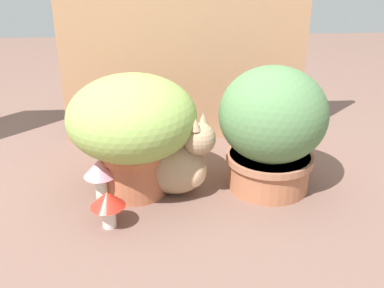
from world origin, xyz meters
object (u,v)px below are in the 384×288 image
Objects in this scene: grass_planter at (132,125)px; mushroom_ornament_red at (108,202)px; cat at (175,161)px; mushroom_ornament_pink at (100,171)px; leafy_planter at (272,127)px.

grass_planter is 3.52× the size of mushroom_ornament_red.
mushroom_ornament_pink is at bearing -170.58° from cat.
cat is 0.26m from mushroom_ornament_pink.
mushroom_ornament_red is at bearing -76.19° from mushroom_ornament_pink.
grass_planter is at bearing 179.82° from leafy_planter.
grass_planter is at bearing 172.54° from cat.
leafy_planter is (0.48, -0.00, -0.02)m from grass_planter.
mushroom_ornament_red is 0.16m from mushroom_ornament_pink.
leafy_planter is 0.61m from mushroom_ornament_red.
leafy_planter is 0.36m from cat.
cat is at bearing 9.42° from mushroom_ornament_pink.
cat reaches higher than mushroom_ornament_pink.
grass_planter is 2.74× the size of mushroom_ornament_pink.
grass_planter is 0.19m from mushroom_ornament_pink.
mushroom_ornament_pink is (-0.59, -0.06, -0.12)m from leafy_planter.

